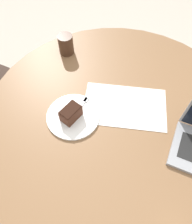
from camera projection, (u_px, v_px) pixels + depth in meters
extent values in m
plane|color=#B7AD9E|center=(110.00, 166.00, 1.66)|extent=(12.00, 12.00, 0.00)
cylinder|color=brown|center=(110.00, 165.00, 1.65)|extent=(0.46, 0.46, 0.02)
cylinder|color=brown|center=(113.00, 147.00, 1.35)|extent=(0.12, 0.12, 0.68)
cylinder|color=brown|center=(118.00, 118.00, 1.05)|extent=(1.32, 1.32, 0.03)
cube|color=black|center=(37.00, 97.00, 1.74)|extent=(0.05, 0.05, 0.42)
cube|color=black|center=(7.00, 137.00, 1.55)|extent=(0.05, 0.05, 0.42)
cube|color=white|center=(125.00, 106.00, 1.07)|extent=(0.47, 0.39, 0.00)
cylinder|color=white|center=(73.00, 116.00, 1.03)|extent=(0.25, 0.25, 0.01)
cube|color=#472619|center=(71.00, 113.00, 0.99)|extent=(0.11, 0.10, 0.07)
cube|color=black|center=(70.00, 109.00, 0.96)|extent=(0.11, 0.10, 0.00)
cube|color=silver|center=(79.00, 111.00, 1.04)|extent=(0.12, 0.13, 0.00)
cube|color=silver|center=(86.00, 99.00, 1.07)|extent=(0.04, 0.04, 0.00)
cylinder|color=#3D2619|center=(66.00, 44.00, 1.22)|extent=(0.08, 0.08, 0.11)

